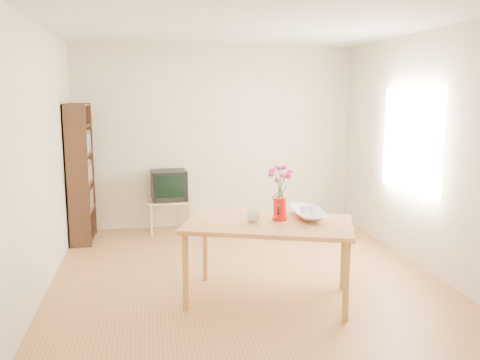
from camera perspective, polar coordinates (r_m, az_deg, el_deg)
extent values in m
plane|color=olive|center=(5.48, 0.57, -10.89)|extent=(4.50, 4.50, 0.00)
plane|color=white|center=(5.17, 0.63, 17.17)|extent=(4.50, 4.50, 0.00)
plane|color=beige|center=(7.38, -2.73, 4.82)|extent=(4.00, 0.00, 4.00)
plane|color=beige|center=(3.02, 8.75, -2.45)|extent=(4.00, 0.00, 4.00)
plane|color=beige|center=(5.18, -21.70, 2.05)|extent=(0.00, 4.50, 4.50)
plane|color=beige|center=(5.88, 20.12, 2.99)|extent=(0.00, 4.50, 4.50)
plane|color=white|center=(6.12, 18.60, 4.26)|extent=(0.00, 1.30, 1.30)
cube|color=#AC723B|center=(4.73, 3.27, -4.98)|extent=(1.73, 1.34, 0.04)
cylinder|color=#AC723B|center=(4.62, -6.14, -10.26)|extent=(0.06, 0.06, 0.71)
cylinder|color=#AC723B|center=(4.47, 11.84, -11.14)|extent=(0.06, 0.06, 0.71)
cylinder|color=#AC723B|center=(5.31, -3.93, -7.55)|extent=(0.06, 0.06, 0.71)
cylinder|color=#AC723B|center=(5.18, 11.54, -8.19)|extent=(0.06, 0.06, 0.71)
cube|color=tan|center=(7.17, -7.94, -2.32)|extent=(0.60, 0.45, 0.03)
cylinder|color=tan|center=(7.03, -9.95, -4.53)|extent=(0.04, 0.04, 0.43)
cylinder|color=tan|center=(7.05, -5.71, -4.39)|extent=(0.04, 0.04, 0.43)
cylinder|color=tan|center=(7.39, -9.98, -3.83)|extent=(0.04, 0.04, 0.43)
cylinder|color=tan|center=(7.41, -5.95, -3.70)|extent=(0.04, 0.04, 0.43)
cube|color=black|center=(6.59, -17.85, 0.26)|extent=(0.28, 0.02, 1.80)
cube|color=black|center=(7.25, -17.18, 1.13)|extent=(0.28, 0.03, 1.80)
cube|color=black|center=(6.94, -18.58, 0.68)|extent=(0.02, 0.70, 1.80)
cube|color=black|center=(7.10, -17.15, -6.15)|extent=(0.27, 0.65, 0.02)
cube|color=black|center=(7.01, -17.29, -3.32)|extent=(0.27, 0.65, 0.02)
cube|color=black|center=(6.94, -17.45, -0.26)|extent=(0.27, 0.65, 0.02)
cube|color=black|center=(6.89, -17.61, 2.85)|extent=(0.27, 0.65, 0.02)
cube|color=black|center=(6.85, -17.77, 5.84)|extent=(0.27, 0.65, 0.02)
cube|color=black|center=(6.84, -17.88, 8.01)|extent=(0.27, 0.65, 0.02)
cylinder|color=red|center=(4.80, 4.48, -3.31)|extent=(0.12, 0.12, 0.20)
cylinder|color=red|center=(4.82, 4.46, -4.33)|extent=(0.14, 0.14, 0.02)
cylinder|color=red|center=(4.78, 4.49, -2.09)|extent=(0.13, 0.13, 0.01)
cone|color=red|center=(4.74, 4.89, -2.49)|extent=(0.07, 0.08, 0.06)
torus|color=black|center=(4.85, 3.95, -3.02)|extent=(0.05, 0.10, 0.10)
imported|color=white|center=(4.73, 1.51, -4.13)|extent=(0.15, 0.15, 0.09)
imported|color=white|center=(4.92, 7.67, -1.84)|extent=(0.45, 0.45, 0.40)
imported|color=white|center=(4.91, 7.21, -2.34)|extent=(0.09, 0.09, 0.06)
imported|color=white|center=(4.96, 8.08, -2.27)|extent=(0.08, 0.08, 0.06)
cube|color=black|center=(7.12, -7.98, -0.58)|extent=(0.50, 0.46, 0.41)
cube|color=black|center=(7.20, -8.01, -0.31)|extent=(0.35, 0.26, 0.29)
cube|color=black|center=(6.90, -7.90, -0.74)|extent=(0.37, 0.03, 0.29)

